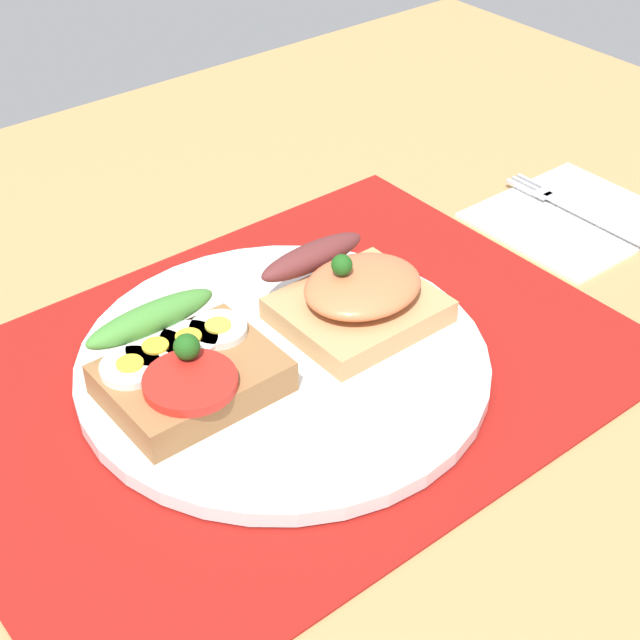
{
  "coord_description": "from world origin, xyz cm",
  "views": [
    {
      "loc": [
        -27.53,
        -38.01,
        39.55
      ],
      "look_at": [
        3.0,
        0.0,
        2.84
      ],
      "focal_mm": 53.64,
      "sensor_mm": 36.0,
      "label": 1
    }
  ],
  "objects_px": {
    "plate": "(283,363)",
    "sandwich_egg_tomato": "(184,366)",
    "sandwich_salmon": "(353,293)",
    "napkin": "(573,217)",
    "fork": "(576,209)"
  },
  "relations": [
    {
      "from": "napkin",
      "to": "plate",
      "type": "bearing_deg",
      "value": -178.72
    },
    {
      "from": "napkin",
      "to": "sandwich_egg_tomato",
      "type": "bearing_deg",
      "value": 178.74
    },
    {
      "from": "sandwich_egg_tomato",
      "to": "napkin",
      "type": "bearing_deg",
      "value": -1.26
    },
    {
      "from": "sandwich_salmon",
      "to": "fork",
      "type": "distance_m",
      "value": 0.24
    },
    {
      "from": "napkin",
      "to": "fork",
      "type": "xyz_separation_m",
      "value": [
        0.0,
        0.0,
        0.0
      ]
    },
    {
      "from": "sandwich_egg_tomato",
      "to": "fork",
      "type": "relative_size",
      "value": 0.7
    },
    {
      "from": "napkin",
      "to": "fork",
      "type": "relative_size",
      "value": 0.97
    },
    {
      "from": "sandwich_salmon",
      "to": "napkin",
      "type": "height_order",
      "value": "sandwich_salmon"
    },
    {
      "from": "sandwich_salmon",
      "to": "napkin",
      "type": "xyz_separation_m",
      "value": [
        0.23,
        -0.0,
        -0.03
      ]
    },
    {
      "from": "plate",
      "to": "sandwich_egg_tomato",
      "type": "bearing_deg",
      "value": 167.11
    },
    {
      "from": "fork",
      "to": "sandwich_salmon",
      "type": "bearing_deg",
      "value": -179.77
    },
    {
      "from": "sandwich_salmon",
      "to": "fork",
      "type": "xyz_separation_m",
      "value": [
        0.24,
        0.0,
        -0.02
      ]
    },
    {
      "from": "napkin",
      "to": "fork",
      "type": "height_order",
      "value": "fork"
    },
    {
      "from": "napkin",
      "to": "sandwich_salmon",
      "type": "bearing_deg",
      "value": 179.83
    },
    {
      "from": "plate",
      "to": "napkin",
      "type": "relative_size",
      "value": 1.88
    }
  ]
}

